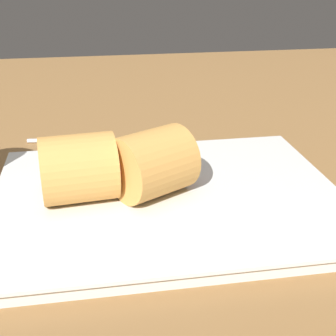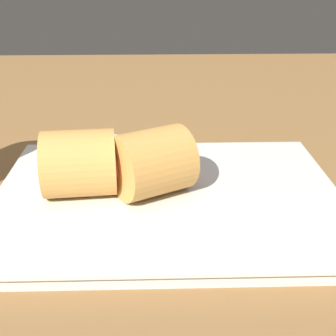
# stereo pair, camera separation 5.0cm
# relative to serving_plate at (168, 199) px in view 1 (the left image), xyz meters

# --- Properties ---
(table_surface) EXTENTS (1.80, 1.40, 0.02)m
(table_surface) POSITION_rel_serving_plate_xyz_m (-0.02, 0.00, -0.02)
(table_surface) COLOR olive
(table_surface) RESTS_ON ground
(serving_plate) EXTENTS (0.30, 0.23, 0.01)m
(serving_plate) POSITION_rel_serving_plate_xyz_m (0.00, 0.00, 0.00)
(serving_plate) COLOR silver
(serving_plate) RESTS_ON table_surface
(roll_front_left) EXTENTS (0.08, 0.08, 0.06)m
(roll_front_left) POSITION_rel_serving_plate_xyz_m (0.01, -0.00, 0.04)
(roll_front_left) COLOR #D19347
(roll_front_left) RESTS_ON serving_plate
(roll_front_right) EXTENTS (0.07, 0.06, 0.06)m
(roll_front_right) POSITION_rel_serving_plate_xyz_m (0.07, -0.00, 0.04)
(roll_front_right) COLOR #D19347
(roll_front_right) RESTS_ON serving_plate
(spoon) EXTENTS (0.17, 0.03, 0.01)m
(spoon) POSITION_rel_serving_plate_xyz_m (0.01, -0.17, -0.00)
(spoon) COLOR silver
(spoon) RESTS_ON table_surface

